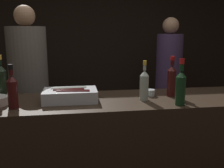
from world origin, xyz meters
TOP-DOWN VIEW (x-y plane):
  - wall_back_chalkboard at (0.00, 2.49)m, footprint 6.40×0.06m
  - bar_counter at (0.00, 0.32)m, footprint 2.51×0.63m
  - ice_bin_with_bottles at (-0.34, 0.32)m, footprint 0.41×0.25m
  - candle_votive at (0.33, 0.39)m, footprint 0.08×0.08m
  - champagne_bottle at (-0.87, 0.44)m, footprint 0.08×0.08m
  - rose_wine_bottle at (0.24, 0.26)m, footprint 0.07×0.07m
  - red_wine_bottle_burgundy at (0.47, 0.09)m, footprint 0.07×0.07m
  - red_wine_bottle_black_foil at (-0.73, 0.18)m, footprint 0.07×0.07m
  - red_wine_bottle_tall at (0.50, 0.35)m, footprint 0.07×0.07m
  - person_in_hoodie at (0.94, 1.53)m, footprint 0.34×0.34m
  - person_blond_tee at (-0.78, 1.08)m, footprint 0.40×0.40m

SIDE VIEW (x-z plane):
  - bar_counter at x=0.00m, z-range 0.00..1.01m
  - person_in_hoodie at x=0.94m, z-range 0.11..1.83m
  - person_blond_tee at x=-0.78m, z-range 0.10..1.90m
  - candle_votive at x=0.33m, z-range 1.01..1.06m
  - ice_bin_with_bottles at x=-0.34m, z-range 1.01..1.11m
  - rose_wine_bottle at x=0.24m, z-range 0.98..1.29m
  - red_wine_bottle_black_foil at x=-0.73m, z-range 0.98..1.29m
  - red_wine_bottle_burgundy at x=0.47m, z-range 0.98..1.32m
  - red_wine_bottle_tall at x=0.50m, z-range 0.98..1.32m
  - champagne_bottle at x=-0.87m, z-range 0.97..1.33m
  - wall_back_chalkboard at x=0.00m, z-range 0.00..2.80m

